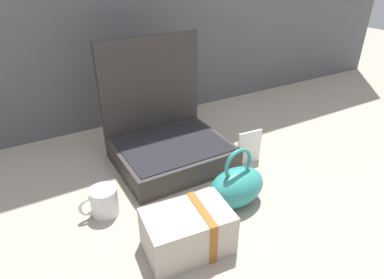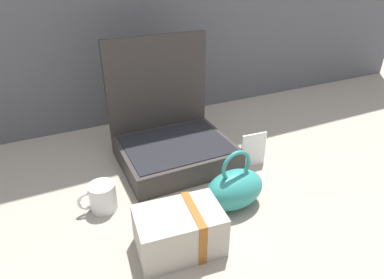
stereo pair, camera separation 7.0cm
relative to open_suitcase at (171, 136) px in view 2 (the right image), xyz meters
name	(u,v)px [view 2 (the right image)]	position (x,y,z in m)	size (l,w,h in m)	color
ground_plane	(186,185)	(-0.02, -0.18, -0.09)	(6.00, 6.00, 0.00)	#9E9384
open_suitcase	(171,136)	(0.00, 0.00, 0.00)	(0.37, 0.33, 0.42)	#332D2B
teal_pouch_handbag	(235,189)	(0.06, -0.33, -0.03)	(0.19, 0.13, 0.19)	teal
cream_toiletry_bag	(181,230)	(-0.14, -0.41, -0.03)	(0.22, 0.16, 0.12)	#B2A899
coffee_mug	(102,197)	(-0.29, -0.18, -0.05)	(0.11, 0.08, 0.08)	silver
info_card_left	(253,150)	(0.24, -0.17, -0.03)	(0.09, 0.01, 0.12)	white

